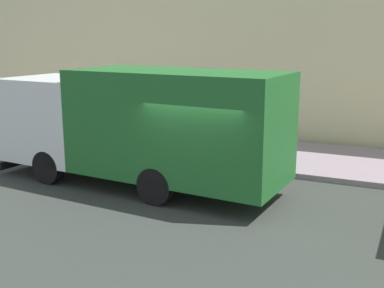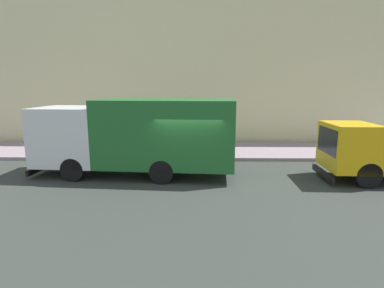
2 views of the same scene
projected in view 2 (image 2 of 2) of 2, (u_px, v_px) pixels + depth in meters
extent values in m
plane|color=#353A35|center=(189.00, 179.00, 12.14)|extent=(80.00, 80.00, 0.00)
cube|color=gray|center=(191.00, 150.00, 17.20)|extent=(4.34, 30.00, 0.16)
cube|color=beige|center=(192.00, 62.00, 18.86)|extent=(0.50, 30.00, 10.33)
cube|color=silver|center=(71.00, 135.00, 12.76)|extent=(2.65, 2.78, 2.37)
cube|color=black|center=(42.00, 128.00, 12.82)|extent=(2.07, 0.22, 1.33)
cube|color=#206329|center=(166.00, 133.00, 12.36)|extent=(2.88, 5.71, 2.71)
cube|color=black|center=(44.00, 166.00, 13.15)|extent=(2.37, 0.30, 0.24)
cylinder|color=black|center=(73.00, 169.00, 11.88)|extent=(0.37, 0.95, 0.93)
cylinder|color=black|center=(95.00, 157.00, 14.00)|extent=(0.37, 0.95, 0.93)
cylinder|color=black|center=(162.00, 172.00, 11.56)|extent=(0.37, 0.95, 0.93)
cylinder|color=black|center=(171.00, 158.00, 13.68)|extent=(0.37, 0.95, 0.93)
cube|color=gold|center=(349.00, 146.00, 11.83)|extent=(2.21, 1.78, 1.80)
cube|color=black|center=(328.00, 141.00, 11.82)|extent=(1.81, 0.11, 1.01)
cube|color=black|center=(323.00, 173.00, 12.08)|extent=(2.08, 0.18, 0.24)
cylinder|color=black|center=(368.00, 175.00, 11.07)|extent=(0.33, 0.96, 0.95)
cylinder|color=black|center=(345.00, 163.00, 12.89)|extent=(0.33, 0.96, 0.95)
cylinder|color=black|center=(146.00, 147.00, 15.59)|extent=(0.28, 0.28, 0.88)
cylinder|color=#2A5B8E|center=(146.00, 132.00, 15.44)|extent=(0.37, 0.37, 0.64)
sphere|color=#9A6547|center=(146.00, 124.00, 15.36)|extent=(0.21, 0.21, 0.21)
cylinder|color=#463248|center=(131.00, 138.00, 18.21)|extent=(0.34, 0.34, 0.84)
cylinder|color=maroon|center=(131.00, 126.00, 18.07)|extent=(0.45, 0.45, 0.66)
sphere|color=brown|center=(130.00, 119.00, 17.99)|extent=(0.20, 0.20, 0.20)
cone|color=orange|center=(75.00, 149.00, 15.44)|extent=(0.47, 0.47, 0.67)
cylinder|color=#4C5156|center=(169.00, 129.00, 15.20)|extent=(0.08, 0.08, 2.76)
cube|color=blue|center=(169.00, 107.00, 14.98)|extent=(0.44, 0.03, 0.36)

